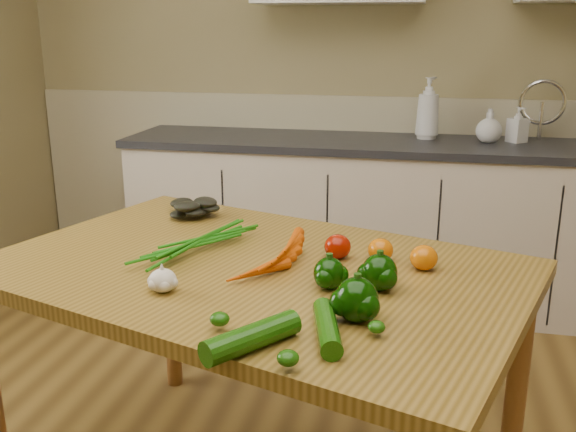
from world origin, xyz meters
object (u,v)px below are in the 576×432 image
(pepper_c, at_px, (357,300))
(tomato_a, at_px, (338,246))
(zucchini_b, at_px, (252,337))
(pepper_b, at_px, (379,273))
(carrot_bunch, at_px, (253,249))
(leafy_greens, at_px, (189,202))
(table, at_px, (254,294))
(soap_bottle_b, at_px, (518,125))
(pepper_a, at_px, (329,273))
(tomato_b, at_px, (381,250))
(tomato_c, at_px, (424,258))
(soap_bottle_c, at_px, (489,126))
(garlic_bulb, at_px, (163,280))
(soap_bottle_a, at_px, (428,108))
(zucchini_a, at_px, (327,328))

(pepper_c, bearing_deg, tomato_a, 103.80)
(tomato_a, bearing_deg, zucchini_b, -99.56)
(pepper_b, distance_m, pepper_c, 0.20)
(carrot_bunch, height_order, leafy_greens, leafy_greens)
(tomato_a, bearing_deg, table, -154.55)
(soap_bottle_b, height_order, leafy_greens, soap_bottle_b)
(pepper_a, height_order, tomato_b, pepper_a)
(table, distance_m, tomato_c, 0.50)
(soap_bottle_c, height_order, zucchini_b, soap_bottle_c)
(pepper_b, relative_size, pepper_c, 0.91)
(carrot_bunch, xyz_separation_m, zucchini_b, (0.14, -0.52, -0.01))
(garlic_bulb, height_order, zucchini_b, garlic_bulb)
(soap_bottle_c, relative_size, pepper_b, 1.80)
(soap_bottle_c, height_order, pepper_a, soap_bottle_c)
(soap_bottle_b, height_order, garlic_bulb, soap_bottle_b)
(pepper_c, relative_size, tomato_b, 1.39)
(soap_bottle_c, distance_m, pepper_c, 2.16)
(soap_bottle_c, xyz_separation_m, zucchini_b, (-0.66, -2.30, -0.14))
(soap_bottle_a, bearing_deg, soap_bottle_c, -154.35)
(pepper_a, xyz_separation_m, pepper_c, (0.09, -0.18, 0.01))
(carrot_bunch, height_order, tomato_b, carrot_bunch)
(soap_bottle_c, bearing_deg, carrot_bunch, 69.62)
(soap_bottle_a, height_order, tomato_a, soap_bottle_a)
(zucchini_b, bearing_deg, pepper_c, 43.18)
(table, xyz_separation_m, tomato_a, (0.23, 0.11, 0.13))
(soap_bottle_c, distance_m, tomato_c, 1.77)
(table, xyz_separation_m, tomato_c, (0.48, 0.07, 0.13))
(table, bearing_deg, carrot_bunch, 124.54)
(zucchini_a, bearing_deg, tomato_c, 66.58)
(table, relative_size, pepper_a, 20.85)
(pepper_a, bearing_deg, table, 152.73)
(pepper_c, height_order, tomato_c, pepper_c)
(table, bearing_deg, pepper_a, -9.17)
(garlic_bulb, bearing_deg, tomato_a, 40.29)
(soap_bottle_a, relative_size, carrot_bunch, 1.16)
(pepper_c, bearing_deg, leafy_greens, 132.99)
(pepper_b, distance_m, tomato_b, 0.22)
(leafy_greens, bearing_deg, pepper_b, -36.72)
(carrot_bunch, height_order, tomato_a, carrot_bunch)
(soap_bottle_a, height_order, tomato_c, soap_bottle_a)
(tomato_c, xyz_separation_m, zucchini_b, (-0.35, -0.56, -0.01))
(soap_bottle_a, height_order, zucchini_b, soap_bottle_a)
(tomato_c, bearing_deg, table, -172.19)
(leafy_greens, xyz_separation_m, zucchini_a, (0.64, -0.84, -0.03))
(tomato_c, relative_size, zucchini_b, 0.33)
(garlic_bulb, relative_size, zucchini_a, 0.33)
(tomato_b, height_order, zucchini_b, tomato_b)
(pepper_b, relative_size, tomato_a, 1.19)
(carrot_bunch, height_order, garlic_bulb, carrot_bunch)
(soap_bottle_b, distance_m, soap_bottle_c, 0.15)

